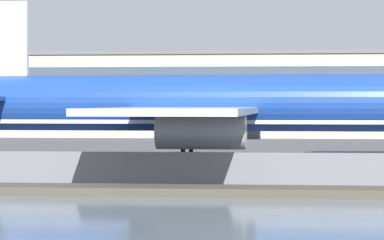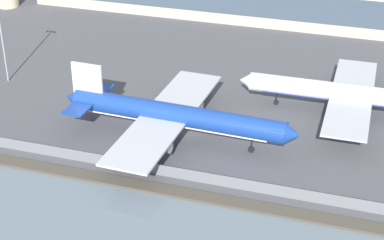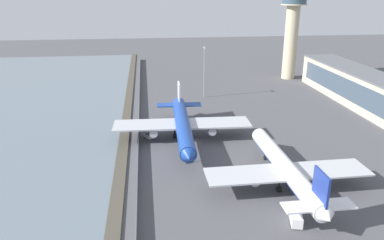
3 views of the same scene
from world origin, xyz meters
TOP-DOWN VIEW (x-y plane):
  - ground_plane at (0.00, 0.00)m, footprint 500.00×500.00m
  - shoreline_seawall at (0.00, -20.50)m, footprint 320.00×3.00m
  - perimeter_fence at (0.00, -16.00)m, footprint 280.00×0.10m
  - cargo_jet_blue at (-2.31, -2.61)m, footprint 48.84×42.06m
  - baggage_tug at (-5.07, -13.02)m, footprint 3.56×3.08m
  - terminal_building at (-12.70, 71.50)m, footprint 116.79×14.97m

SIDE VIEW (x-z plane):
  - ground_plane at x=0.00m, z-range 0.00..0.00m
  - shoreline_seawall at x=0.00m, z-range 0.00..0.50m
  - baggage_tug at x=-5.07m, z-range -0.09..1.71m
  - perimeter_fence at x=0.00m, z-range 0.00..2.25m
  - cargo_jet_blue at x=-2.31m, z-range -1.60..11.94m
  - terminal_building at x=-12.70m, z-range 0.01..13.31m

